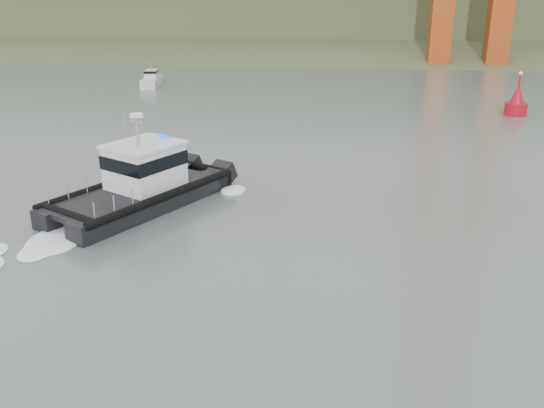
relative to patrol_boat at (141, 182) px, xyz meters
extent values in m
plane|color=#495754|center=(7.57, -15.34, -1.37)|extent=(400.00, 400.00, 0.00)
cube|color=#3C4C2B|center=(7.57, 76.66, -1.37)|extent=(500.00, 44.72, 16.25)
cube|color=#3C4C2B|center=(7.57, 104.66, 4.63)|extent=(500.00, 70.00, 18.00)
cube|color=black|center=(-1.28, 0.55, -0.94)|extent=(6.79, 10.45, 1.23)
cube|color=black|center=(1.12, -0.84, -0.94)|extent=(6.79, 10.45, 1.23)
cube|color=black|center=(-0.34, -0.59, -0.45)|extent=(8.43, 10.50, 0.26)
cube|color=silver|center=(0.17, 0.30, 0.85)|extent=(4.51, 4.74, 2.36)
cube|color=black|center=(0.17, 0.30, 1.28)|extent=(4.60, 4.82, 0.77)
cube|color=silver|center=(0.17, 0.30, 2.12)|extent=(4.79, 5.02, 0.16)
cylinder|color=#94969C|center=(0.02, 0.03, 2.96)|extent=(0.16, 0.16, 1.85)
cylinder|color=white|center=(0.02, 0.03, 3.83)|extent=(0.72, 0.72, 0.18)
cube|color=silver|center=(-10.88, 39.12, -0.93)|extent=(2.31, 5.43, 1.05)
cube|color=silver|center=(-10.93, 39.56, -0.06)|extent=(1.62, 2.25, 1.05)
cube|color=black|center=(-10.93, 39.56, 0.30)|extent=(1.67, 2.30, 0.31)
cylinder|color=#94969C|center=(-10.88, 39.12, 0.91)|extent=(0.07, 0.07, 1.05)
cylinder|color=#A20B18|center=(27.78, 26.79, -0.91)|extent=(2.07, 2.07, 1.38)
cone|color=#A20B18|center=(27.78, 26.79, 0.46)|extent=(1.61, 1.61, 2.07)
cylinder|color=#A20B18|center=(27.78, 26.79, 1.84)|extent=(0.18, 0.18, 1.15)
sphere|color=#E5D87F|center=(27.78, 26.79, 2.53)|extent=(0.34, 0.34, 0.34)
camera|label=1|loc=(10.54, -31.52, 10.92)|focal=40.00mm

